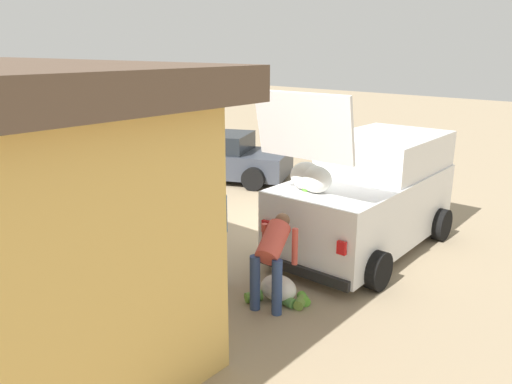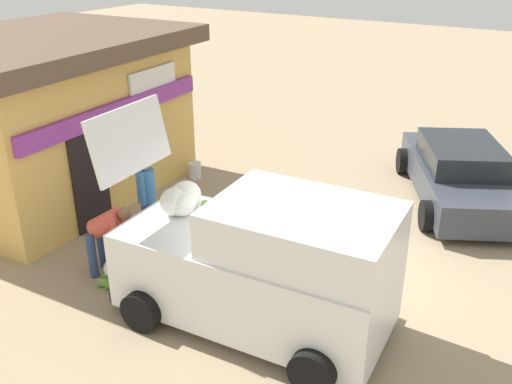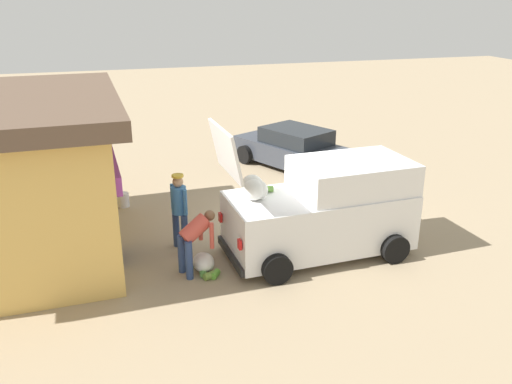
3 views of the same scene
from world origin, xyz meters
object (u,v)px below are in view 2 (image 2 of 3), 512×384
vendor_standing (147,193)px  unloaded_banana_pile (117,267)px  delivery_van (262,264)px  customer_bending (106,231)px  paint_bucket (195,170)px  storefront_bar (49,114)px  parked_sedan (459,174)px

vendor_standing → unloaded_banana_pile: 1.49m
delivery_van → vendor_standing: delivery_van is taller
customer_bending → paint_bucket: size_ratio=3.38×
delivery_van → vendor_standing: 3.21m
storefront_bar → delivery_van: size_ratio=1.42×
storefront_bar → customer_bending: bearing=-119.8°
paint_bucket → vendor_standing: bearing=-159.4°
storefront_bar → vendor_standing: (-0.82, -3.38, -0.77)m
vendor_standing → parked_sedan: bearing=-43.0°
customer_bending → paint_bucket: (4.14, 1.23, -0.63)m
storefront_bar → customer_bending: 4.14m
storefront_bar → customer_bending: size_ratio=4.68×
delivery_van → paint_bucket: (3.98, 4.15, -0.83)m
customer_bending → vendor_standing: bearing=5.7°
storefront_bar → vendor_standing: size_ratio=3.45×
delivery_van → parked_sedan: 6.12m
storefront_bar → paint_bucket: size_ratio=15.82×
parked_sedan → vendor_standing: 6.70m
storefront_bar → delivery_van: (-1.84, -6.41, -0.77)m
delivery_van → customer_bending: bearing=93.2°
unloaded_banana_pile → paint_bucket: (4.15, 1.39, 0.03)m
parked_sedan → vendor_standing: size_ratio=2.62×
storefront_bar → parked_sedan: size_ratio=1.32×
parked_sedan → customer_bending: (-6.07, 4.45, 0.20)m
customer_bending → paint_bucket: 4.36m
storefront_bar → delivery_van: 6.72m
vendor_standing → paint_bucket: 3.26m
parked_sedan → unloaded_banana_pile: 7.45m
delivery_van → unloaded_banana_pile: 2.89m
storefront_bar → paint_bucket: storefront_bar is taller
customer_bending → paint_bucket: customer_bending is taller
vendor_standing → paint_bucket: size_ratio=4.58×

